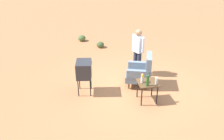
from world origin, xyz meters
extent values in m
plane|color=#C17A4C|center=(0.00, 0.00, 0.00)|extent=(60.00, 60.00, 0.00)
cylinder|color=brown|center=(-0.41, -0.10, 0.11)|extent=(0.05, 0.05, 0.22)
cylinder|color=brown|center=(0.10, -0.26, 0.11)|extent=(0.05, 0.05, 0.22)
cylinder|color=brown|center=(-0.25, 0.40, 0.11)|extent=(0.05, 0.05, 0.22)
cylinder|color=brown|center=(0.26, 0.24, 0.11)|extent=(0.05, 0.05, 0.22)
cube|color=slate|center=(-0.08, 0.07, 0.32)|extent=(0.95, 0.95, 0.20)
cube|color=slate|center=(0.02, 0.37, 0.74)|extent=(0.77, 0.38, 0.64)
cube|color=slate|center=(-0.38, 0.17, 0.55)|extent=(0.34, 0.69, 0.26)
cube|color=slate|center=(0.23, -0.03, 0.55)|extent=(0.34, 0.69, 0.26)
cylinder|color=black|center=(0.64, -0.14, 0.29)|extent=(0.04, 0.04, 0.57)
cylinder|color=black|center=(1.09, -0.14, 0.29)|extent=(0.04, 0.04, 0.57)
cylinder|color=black|center=(0.64, 0.31, 0.29)|extent=(0.04, 0.04, 0.57)
cylinder|color=black|center=(1.09, 0.31, 0.29)|extent=(0.04, 0.04, 0.57)
cube|color=brown|center=(0.86, 0.09, 0.59)|extent=(0.56, 0.56, 0.03)
cylinder|color=black|center=(0.34, -1.50, 0.28)|extent=(0.03, 0.03, 0.55)
cylinder|color=black|center=(-0.10, -1.44, 0.28)|extent=(0.03, 0.03, 0.55)
cylinder|color=black|center=(0.29, -1.85, 0.28)|extent=(0.03, 0.03, 0.55)
cylinder|color=black|center=(-0.14, -1.80, 0.28)|extent=(0.03, 0.03, 0.55)
cube|color=#333338|center=(0.10, -1.65, 0.79)|extent=(0.65, 0.51, 0.48)
cube|color=#383D3F|center=(0.13, -1.42, 0.79)|extent=(0.42, 0.07, 0.34)
cylinder|color=#2D3347|center=(-0.91, 0.20, 0.43)|extent=(0.14, 0.14, 0.86)
cylinder|color=#2D3347|center=(-0.73, 0.29, 0.43)|extent=(0.14, 0.14, 0.86)
cube|color=silver|center=(-0.82, 0.24, 1.14)|extent=(0.42, 0.36, 0.56)
cylinder|color=silver|center=(-1.04, 0.14, 1.17)|extent=(0.09, 0.09, 0.50)
cylinder|color=silver|center=(-0.61, 0.35, 1.17)|extent=(0.09, 0.09, 0.50)
sphere|color=#A37556|center=(-0.82, 0.24, 1.53)|extent=(0.22, 0.22, 0.22)
cylinder|color=silver|center=(1.00, 0.29, 0.70)|extent=(0.06, 0.06, 0.20)
cylinder|color=#1E5623|center=(1.05, 0.01, 0.76)|extent=(0.07, 0.07, 0.32)
cylinder|color=silver|center=(0.85, -0.07, 0.69)|extent=(0.09, 0.09, 0.18)
sphere|color=yellow|center=(0.85, -0.07, 0.83)|extent=(0.07, 0.07, 0.07)
sphere|color=#E04C66|center=(0.81, -0.06, 0.83)|extent=(0.07, 0.07, 0.07)
sphere|color=orange|center=(0.88, -0.09, 0.83)|extent=(0.07, 0.07, 0.07)
ellipsoid|color=#475B33|center=(-3.74, -0.69, 0.13)|extent=(0.35, 0.35, 0.27)
ellipsoid|color=#516B38|center=(-4.80, -1.47, 0.14)|extent=(0.37, 0.37, 0.29)
camera|label=1|loc=(6.44, -1.89, 3.83)|focal=37.93mm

